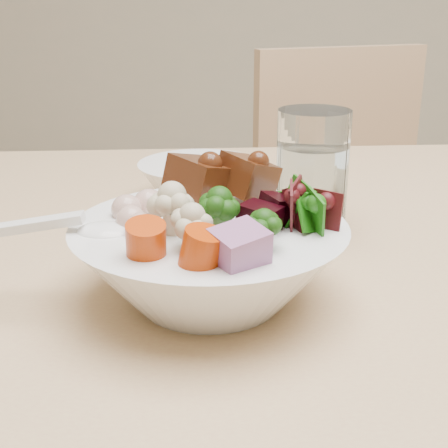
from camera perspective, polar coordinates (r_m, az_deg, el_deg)
The scene contains 6 objects.
dining_table at distance 0.67m, azimuth 12.55°, elevation -9.66°, with size 1.88×1.27×0.81m.
chair_far at distance 1.50m, azimuth 12.29°, elevation -0.83°, with size 0.59×0.59×0.95m.
food_bowl at distance 0.53m, azimuth -1.12°, elevation -2.99°, with size 0.23×0.23×0.13m.
soup_spoon at distance 0.52m, azimuth -12.61°, elevation -0.65°, with size 0.13×0.04×0.03m.
water_glass at distance 0.69m, azimuth 8.03°, elevation 4.33°, with size 0.08×0.08×0.13m.
side_bowl at distance 0.78m, azimuth -2.25°, elevation 3.79°, with size 0.15×0.15×0.05m, color white, non-canonical shape.
Camera 1 is at (-0.32, -0.62, 1.06)m, focal length 50.00 mm.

